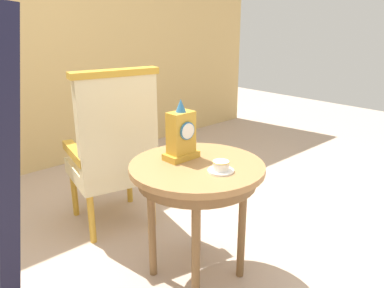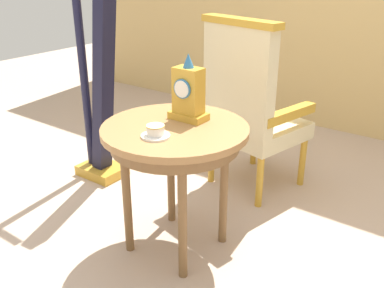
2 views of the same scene
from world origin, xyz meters
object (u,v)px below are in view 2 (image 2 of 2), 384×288
object	(u,v)px
mantel_clock	(188,94)
harp	(98,83)
side_table	(175,141)
armchair	(250,105)
teacup_left	(155,132)

from	to	relation	value
mantel_clock	harp	bearing A→B (deg)	166.26
side_table	armchair	bearing A→B (deg)	91.70
side_table	mantel_clock	distance (m)	0.25
teacup_left	mantel_clock	size ratio (longest dim) A/B	0.40
side_table	teacup_left	xyz separation A→B (m)	(0.01, -0.16, 0.11)
mantel_clock	harp	distance (m)	0.96
side_table	harp	world-z (taller)	harp
harp	mantel_clock	bearing A→B (deg)	-13.74
side_table	harp	size ratio (longest dim) A/B	0.42
side_table	teacup_left	world-z (taller)	teacup_left
teacup_left	harp	distance (m)	1.06
teacup_left	armchair	size ratio (longest dim) A/B	0.12
side_table	teacup_left	bearing A→B (deg)	-85.03
armchair	harp	xyz separation A→B (m)	(-0.90, -0.45, 0.10)
teacup_left	mantel_clock	xyz separation A→B (m)	(-0.02, 0.28, 0.11)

